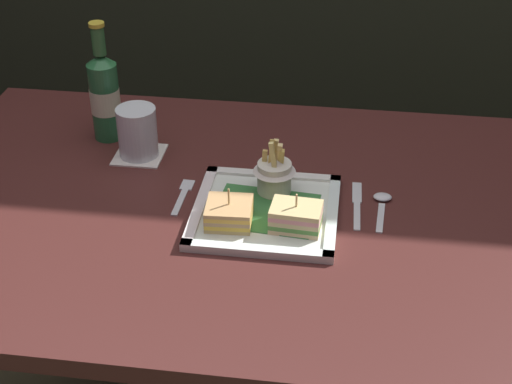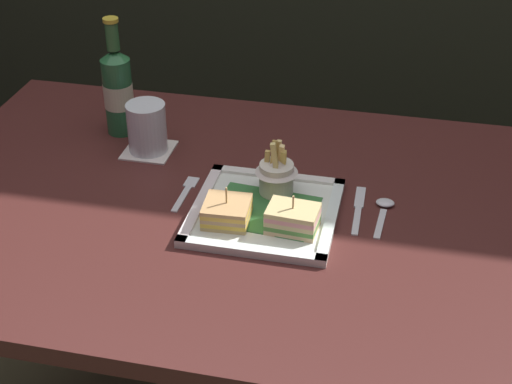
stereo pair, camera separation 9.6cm
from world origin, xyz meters
TOP-DOWN VIEW (x-y plane):
  - dining_table at (0.00, 0.00)m, footprint 1.32×0.87m
  - square_plate at (0.04, -0.03)m, footprint 0.27×0.27m
  - sandwich_half_left at (-0.02, -0.07)m, footprint 0.09×0.08m
  - sandwich_half_right at (0.10, -0.07)m, footprint 0.09×0.07m
  - fries_cup at (0.05, 0.04)m, footprint 0.08×0.08m
  - beer_bottle at (-0.34, 0.23)m, footprint 0.06×0.06m
  - drink_coaster at (-0.25, 0.15)m, footprint 0.10×0.10m
  - water_glass at (-0.25, 0.15)m, footprint 0.08×0.08m
  - fork at (-0.13, 0.02)m, footprint 0.02×0.12m
  - knife at (0.21, 0.03)m, footprint 0.02×0.16m
  - spoon at (0.25, 0.04)m, footprint 0.04×0.13m

SIDE VIEW (x-z plane):
  - dining_table at x=0.00m, z-range 0.26..1.02m
  - fork at x=-0.13m, z-range 0.76..0.76m
  - knife at x=0.21m, z-range 0.76..0.76m
  - drink_coaster at x=-0.25m, z-range 0.76..0.77m
  - spoon at x=0.25m, z-range 0.76..0.77m
  - square_plate at x=0.04m, z-range 0.76..0.78m
  - sandwich_half_left at x=-0.02m, z-range 0.76..0.83m
  - sandwich_half_right at x=0.10m, z-range 0.76..0.83m
  - water_glass at x=-0.25m, z-range 0.76..0.87m
  - fries_cup at x=0.05m, z-range 0.76..0.87m
  - beer_bottle at x=-0.34m, z-range 0.73..0.99m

